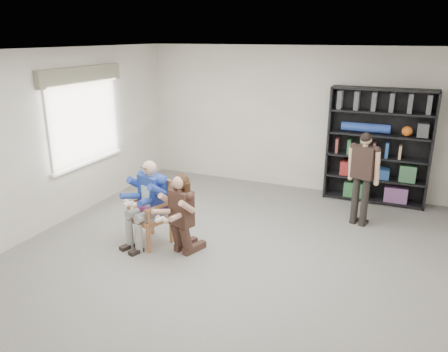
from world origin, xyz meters
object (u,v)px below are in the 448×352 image
at_px(armchair, 149,212).
at_px(kneeling_woman, 180,215).
at_px(standing_man, 362,180).
at_px(bookshelf, 378,147).
at_px(seated_man, 149,203).

xyz_separation_m(armchair, kneeling_woman, (0.58, -0.12, 0.09)).
bearing_deg(armchair, standing_man, 53.45).
bearing_deg(kneeling_woman, bookshelf, 73.36).
bearing_deg(bookshelf, armchair, -132.87).
height_order(armchair, standing_man, standing_man).
relative_size(kneeling_woman, standing_man, 0.76).
xyz_separation_m(armchair, seated_man, (0.00, -0.00, 0.15)).
distance_m(seated_man, kneeling_woman, 0.59).
relative_size(seated_man, bookshelf, 0.61).
bearing_deg(seated_man, kneeling_woman, 7.25).
bearing_deg(standing_man, bookshelf, 100.38).
bearing_deg(bookshelf, standing_man, -95.78).
bearing_deg(seated_man, standing_man, 53.45).
bearing_deg(armchair, bookshelf, 66.07).
relative_size(armchair, bookshelf, 0.47).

